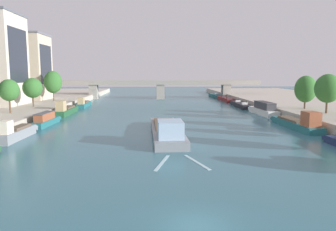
{
  "coord_description": "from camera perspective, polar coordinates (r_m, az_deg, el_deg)",
  "views": [
    {
      "loc": [
        -2.59,
        -18.42,
        9.23
      ],
      "look_at": [
        0.0,
        37.87,
        1.76
      ],
      "focal_mm": 34.4,
      "sensor_mm": 36.0,
      "label": 1
    }
  ],
  "objects": [
    {
      "name": "building_left_tall",
      "position": [
        100.83,
        -24.14,
        7.9
      ],
      "size": [
        12.77,
        12.25,
        18.51
      ],
      "color": "beige",
      "rests_on": "quay_left"
    },
    {
      "name": "tree_left_midway",
      "position": [
        77.89,
        -22.88,
        4.51
      ],
      "size": [
        4.25,
        4.25,
        6.41
      ],
      "color": "brown",
      "rests_on": "quay_left"
    },
    {
      "name": "moored_boat_left_midway",
      "position": [
        75.28,
        -17.63,
        0.92
      ],
      "size": [
        2.34,
        13.75,
        3.38
      ],
      "color": "#235633",
      "rests_on": "ground"
    },
    {
      "name": "tree_right_end_of_row",
      "position": [
        73.72,
        23.2,
        4.32
      ],
      "size": [
        4.48,
        4.48,
        6.95
      ],
      "color": "brown",
      "rests_on": "quay_right"
    },
    {
      "name": "barge_midriver",
      "position": [
        47.2,
        -0.21,
        -2.56
      ],
      "size": [
        4.85,
        22.83,
        3.23
      ],
      "color": "gray",
      "rests_on": "ground"
    },
    {
      "name": "moored_boat_right_end",
      "position": [
        57.97,
        22.04,
        -1.21
      ],
      "size": [
        3.0,
        15.36,
        3.32
      ],
      "color": "#23666B",
      "rests_on": "ground"
    },
    {
      "name": "moored_boat_right_downstream",
      "position": [
        108.28,
        10.15,
        2.87
      ],
      "size": [
        2.86,
        15.59,
        2.27
      ],
      "color": "maroon",
      "rests_on": "ground"
    },
    {
      "name": "bridge_far",
      "position": [
        115.66,
        -1.35,
        5.11
      ],
      "size": [
        71.56,
        4.4,
        6.56
      ],
      "color": "gray",
      "rests_on": "ground"
    },
    {
      "name": "ground_plane",
      "position": [
        20.76,
        5.08,
        -18.86
      ],
      "size": [
        400.0,
        400.0,
        0.0
      ],
      "primitive_type": "plane",
      "color": "#336675"
    },
    {
      "name": "moored_boat_right_upstream",
      "position": [
        124.61,
        8.49,
        3.49
      ],
      "size": [
        3.3,
        14.86,
        2.19
      ],
      "color": "#23666B",
      "rests_on": "ground"
    },
    {
      "name": "tree_left_distant",
      "position": [
        67.16,
        -26.34,
        4.03
      ],
      "size": [
        3.68,
        3.68,
        6.36
      ],
      "color": "brown",
      "rests_on": "quay_left"
    },
    {
      "name": "moored_boat_right_second",
      "position": [
        74.83,
        16.58,
        1.08
      ],
      "size": [
        3.0,
        13.21,
        2.88
      ],
      "color": "silver",
      "rests_on": "ground"
    },
    {
      "name": "moored_boat_left_near",
      "position": [
        90.83,
        -14.69,
        2.02
      ],
      "size": [
        2.14,
        11.42,
        2.84
      ],
      "color": "#23666B",
      "rests_on": "ground"
    },
    {
      "name": "tree_right_far",
      "position": [
        66.88,
        26.45,
        4.31
      ],
      "size": [
        4.7,
        4.7,
        7.33
      ],
      "color": "brown",
      "rests_on": "quay_right"
    },
    {
      "name": "moored_boat_left_lone",
      "position": [
        60.86,
        -20.83,
        -0.73
      ],
      "size": [
        2.26,
        10.5,
        2.35
      ],
      "color": "#23666B",
      "rests_on": "ground"
    },
    {
      "name": "moored_boat_right_near",
      "position": [
        90.33,
        12.71,
        1.88
      ],
      "size": [
        3.1,
        16.08,
        2.22
      ],
      "color": "black",
      "rests_on": "ground"
    },
    {
      "name": "moored_boat_left_upstream",
      "position": [
        49.81,
        -25.29,
        -2.73
      ],
      "size": [
        2.08,
        10.3,
        3.06
      ],
      "color": "gray",
      "rests_on": "ground"
    },
    {
      "name": "tree_left_third",
      "position": [
        91.65,
        -19.71,
        5.59
      ],
      "size": [
        4.65,
        4.65,
        8.05
      ],
      "color": "brown",
      "rests_on": "quay_left"
    },
    {
      "name": "wake_behind_barge",
      "position": [
        33.75,
        2.04,
        -8.29
      ],
      "size": [
        5.6,
        5.96,
        0.03
      ],
      "color": "#A5D1DB",
      "rests_on": "ground"
    }
  ]
}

